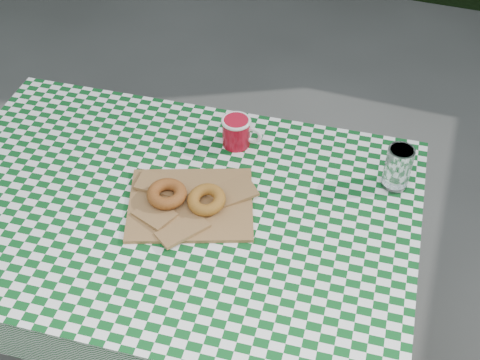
% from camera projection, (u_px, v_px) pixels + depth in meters
% --- Properties ---
extents(table, '(1.29, 0.91, 0.75)m').
position_uv_depth(table, '(180.00, 294.00, 1.88)').
color(table, '#55391D').
rests_on(table, ground).
extents(tablecloth, '(1.31, 0.93, 0.01)m').
position_uv_depth(tablecloth, '(170.00, 207.00, 1.61)').
color(tablecloth, '#0B4819').
rests_on(tablecloth, table).
extents(paper_bag, '(0.38, 0.34, 0.02)m').
position_uv_depth(paper_bag, '(191.00, 203.00, 1.61)').
color(paper_bag, '#9A7343').
rests_on(paper_bag, tablecloth).
extents(bagel_front, '(0.14, 0.14, 0.03)m').
position_uv_depth(bagel_front, '(167.00, 194.00, 1.60)').
color(bagel_front, '#93571E').
rests_on(bagel_front, paper_bag).
extents(bagel_back, '(0.13, 0.13, 0.03)m').
position_uv_depth(bagel_back, '(206.00, 200.00, 1.58)').
color(bagel_back, '#A16421').
rests_on(bagel_back, paper_bag).
extents(coffee_mug, '(0.16, 0.16, 0.09)m').
position_uv_depth(coffee_mug, '(236.00, 132.00, 1.75)').
color(coffee_mug, '#A50A1E').
rests_on(coffee_mug, tablecloth).
extents(drinking_glass, '(0.07, 0.07, 0.12)m').
position_uv_depth(drinking_glass, '(398.00, 168.00, 1.62)').
color(drinking_glass, white).
rests_on(drinking_glass, tablecloth).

